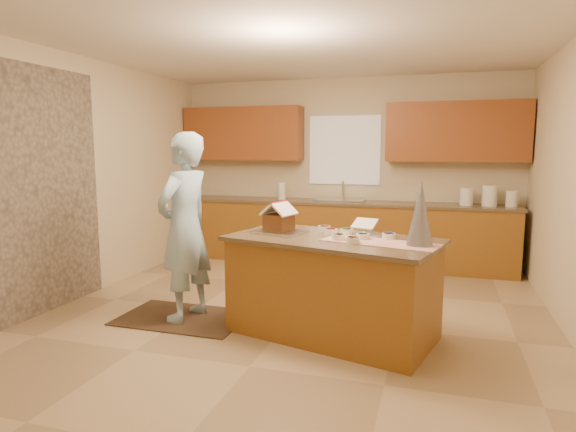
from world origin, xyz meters
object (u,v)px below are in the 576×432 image
object	(u,v)px
tinsel_tree	(421,213)
boy	(185,227)
gingerbread_house	(279,220)
island_base	(332,289)

from	to	relation	value
tinsel_tree	boy	size ratio (longest dim) A/B	0.29
tinsel_tree	gingerbread_house	xyz separation A→B (m)	(-1.28, 0.23, -0.14)
island_base	tinsel_tree	xyz separation A→B (m)	(0.75, -0.14, 0.73)
island_base	boy	size ratio (longest dim) A/B	0.96
boy	gingerbread_house	bearing A→B (deg)	107.23
island_base	tinsel_tree	bearing A→B (deg)	3.67
gingerbread_house	island_base	bearing A→B (deg)	-9.19
island_base	gingerbread_house	bearing A→B (deg)	-174.81
island_base	gingerbread_house	distance (m)	0.80
island_base	gingerbread_house	xyz separation A→B (m)	(-0.53, 0.09, 0.59)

